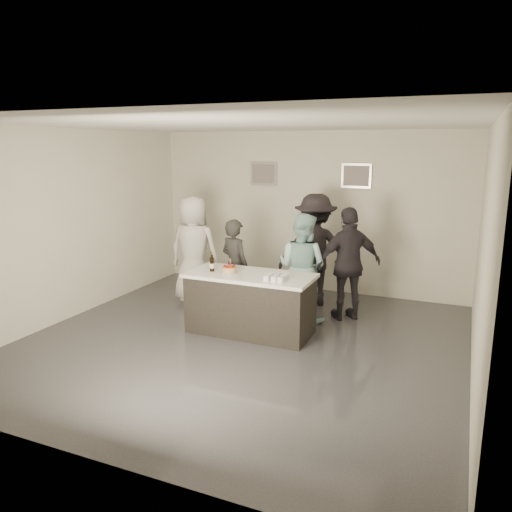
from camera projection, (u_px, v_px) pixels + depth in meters
name	position (u px, v px, depth m)	size (l,w,h in m)	color
floor	(242.00, 342.00, 7.09)	(6.00, 6.00, 0.00)	#3D3D42
ceiling	(241.00, 124.00, 6.44)	(6.00, 6.00, 0.00)	white
wall_back	(308.00, 212.00, 9.46)	(6.00, 0.04, 3.00)	silver
wall_front	(87.00, 299.00, 4.08)	(6.00, 0.04, 3.00)	silver
wall_left	(70.00, 225.00, 7.92)	(0.04, 6.00, 3.00)	silver
wall_right	(483.00, 257.00, 5.61)	(0.04, 6.00, 3.00)	silver
picture_left	(264.00, 174.00, 9.63)	(0.54, 0.04, 0.44)	#B2B2B7
picture_right	(356.00, 176.00, 8.93)	(0.54, 0.04, 0.44)	#B2B2B7
bar_counter	(250.00, 303.00, 7.36)	(1.86, 0.86, 0.90)	white
cake	(230.00, 270.00, 7.33)	(0.21, 0.21, 0.08)	orange
beer_bottle_a	(212.00, 261.00, 7.53)	(0.07, 0.07, 0.26)	black
beer_bottle_b	(212.00, 263.00, 7.39)	(0.07, 0.07, 0.26)	black
tumbler_cluster	(276.00, 277.00, 6.94)	(0.30, 0.30, 0.08)	orange
candles	(224.00, 278.00, 7.05)	(0.24, 0.08, 0.01)	pink
person_main_black	(235.00, 266.00, 8.23)	(0.57, 0.38, 1.57)	#272727
person_main_blue	(302.00, 267.00, 7.84)	(0.83, 0.65, 1.72)	#A1D3D3
person_guest_left	(194.00, 249.00, 8.79)	(0.92, 0.60, 1.88)	silver
person_guest_right	(349.00, 264.00, 7.87)	(1.06, 0.44, 1.80)	#27232A
person_guest_back	(315.00, 250.00, 8.62)	(1.25, 0.72, 1.94)	black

